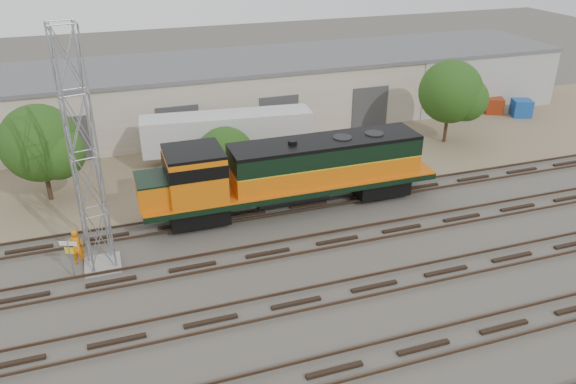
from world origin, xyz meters
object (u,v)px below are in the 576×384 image
object	(u,v)px
semi_trailer	(231,132)
signal_tower	(85,160)
locomotive	(287,172)
worker	(77,247)

from	to	relation	value
semi_trailer	signal_tower	bearing A→B (deg)	-124.94
locomotive	worker	xyz separation A→B (m)	(-12.06, -2.21, -1.47)
locomotive	signal_tower	distance (m)	11.83
worker	locomotive	bearing A→B (deg)	-154.96
locomotive	signal_tower	xyz separation A→B (m)	(-10.95, -2.85, 3.45)
signal_tower	locomotive	bearing A→B (deg)	14.61
locomotive	worker	bearing A→B (deg)	-169.64
worker	semi_trailer	size ratio (longest dim) A/B	0.16
locomotive	semi_trailer	bearing A→B (deg)	99.85
locomotive	signal_tower	world-z (taller)	signal_tower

